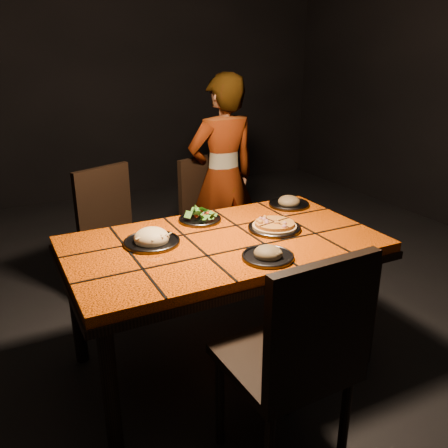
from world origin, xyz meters
name	(u,v)px	position (x,y,z in m)	size (l,w,h in m)	color
room_shell	(223,90)	(0.00, 0.00, 1.50)	(6.04, 7.04, 3.08)	black
dining_table	(223,253)	(0.00, 0.00, 0.67)	(1.62, 0.92, 0.75)	#FC5E07
chair_near	(298,354)	(-0.08, -0.81, 0.59)	(0.48, 0.48, 1.03)	black
chair_far_left	(115,228)	(-0.33, 0.97, 0.54)	(0.55, 0.55, 0.94)	black
chair_far_right	(210,209)	(0.43, 1.08, 0.53)	(0.53, 0.53, 0.92)	black
diner	(223,177)	(0.54, 1.07, 0.76)	(0.56, 0.37, 1.53)	brown
plate_pizza	(274,226)	(0.32, 0.00, 0.77)	(0.29, 0.29, 0.04)	#343438
plate_pasta	(152,239)	(-0.35, 0.12, 0.77)	(0.29, 0.29, 0.09)	#343438
plate_salad	(200,217)	(0.01, 0.31, 0.78)	(0.24, 0.24, 0.07)	#343438
plate_mushroom_a	(268,254)	(0.08, -0.31, 0.77)	(0.25, 0.25, 0.08)	#343438
plate_mushroom_b	(289,202)	(0.62, 0.31, 0.77)	(0.26, 0.26, 0.08)	#343438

